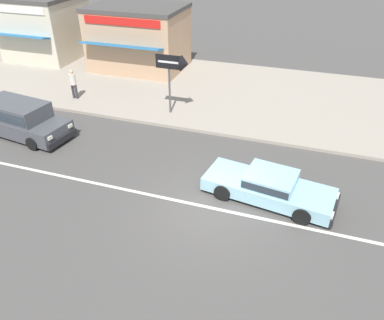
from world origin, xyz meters
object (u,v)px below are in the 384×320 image
object	(u,v)px
pedestrian_near_clock	(73,82)
shopfront_mid_block	(45,26)
shopfront_far_kios	(139,38)
minivan_dark_grey_2	(19,117)
arrow_signboard	(180,66)
sedan_pale_blue_3	(269,186)

from	to	relation	value
pedestrian_near_clock	shopfront_mid_block	size ratio (longest dim) A/B	0.30
shopfront_mid_block	shopfront_far_kios	bearing A→B (deg)	-1.81
pedestrian_near_clock	shopfront_far_kios	size ratio (longest dim) A/B	0.28
minivan_dark_grey_2	shopfront_mid_block	xyz separation A→B (m)	(-5.86, 10.16, 1.37)
minivan_dark_grey_2	shopfront_far_kios	bearing A→B (deg)	82.30
arrow_signboard	shopfront_mid_block	world-z (taller)	shopfront_mid_block
shopfront_mid_block	shopfront_far_kios	distance (m)	7.20
minivan_dark_grey_2	shopfront_mid_block	world-z (taller)	shopfront_mid_block
arrow_signboard	pedestrian_near_clock	distance (m)	6.37
minivan_dark_grey_2	sedan_pale_blue_3	distance (m)	11.59
pedestrian_near_clock	shopfront_mid_block	xyz separation A→B (m)	(-6.01, 6.07, 1.13)
sedan_pale_blue_3	shopfront_mid_block	world-z (taller)	shopfront_mid_block
shopfront_mid_block	sedan_pale_blue_3	bearing A→B (deg)	-33.22
arrow_signboard	pedestrian_near_clock	xyz separation A→B (m)	(-6.18, 0.06, -1.56)
minivan_dark_grey_2	sedan_pale_blue_3	world-z (taller)	minivan_dark_grey_2
shopfront_far_kios	minivan_dark_grey_2	bearing A→B (deg)	-97.70
pedestrian_near_clock	sedan_pale_blue_3	bearing A→B (deg)	-25.04
minivan_dark_grey_2	shopfront_mid_block	size ratio (longest dim) A/B	0.88
pedestrian_near_clock	shopfront_far_kios	world-z (taller)	shopfront_far_kios
minivan_dark_grey_2	arrow_signboard	world-z (taller)	arrow_signboard
sedan_pale_blue_3	arrow_signboard	distance (m)	7.68
sedan_pale_blue_3	shopfront_far_kios	distance (m)	15.18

